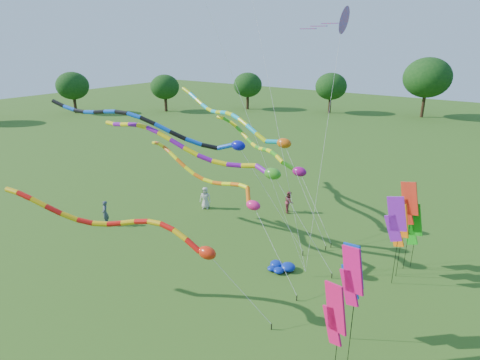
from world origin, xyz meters
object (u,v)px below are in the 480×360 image
Objects in this scene: person_a at (205,198)px; person_b at (105,213)px; person_c at (289,202)px; blue_nylon_heap at (282,268)px; tube_kite_red at (133,228)px; tube_kite_orange at (211,178)px.

person_a is 7.17m from person_b.
person_c is (5.45, 3.00, -0.03)m from person_a.
person_a is (-8.99, 4.24, 0.65)m from blue_nylon_heap.
person_c is at bearing 69.32° from tube_kite_red.
person_a is at bearing 147.97° from tube_kite_orange.
person_c is at bearing 95.76° from tube_kite_orange.
person_c is (9.22, 9.10, -0.06)m from person_b.
tube_kite_orange is 8.50m from person_c.
person_c is (-3.54, 7.24, 0.61)m from blue_nylon_heap.
tube_kite_orange is at bearing -176.50° from blue_nylon_heap.
person_b is 1.07× the size of person_c.
person_a is 6.22m from person_c.
person_b reaches higher than blue_nylon_heap.
person_a is at bearing 154.75° from blue_nylon_heap.
tube_kite_red is at bearing -125.00° from blue_nylon_heap.
tube_kite_orange is 7.43× the size of person_a.
tube_kite_orange is at bearing 75.45° from tube_kite_red.
person_a is at bearing 96.51° from tube_kite_red.
blue_nylon_heap is at bearing 17.76° from tube_kite_orange.
person_b is at bearing -154.72° from tube_kite_orange.
tube_kite_red is 8.28× the size of blue_nylon_heap.
tube_kite_orange reaches higher than person_c.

